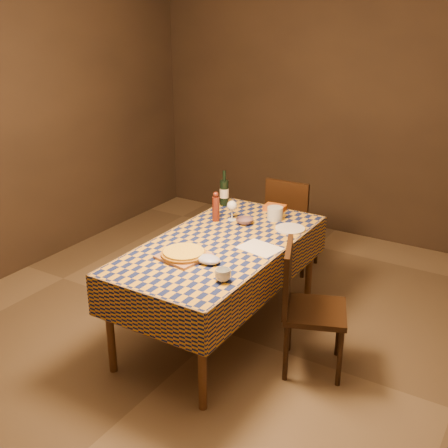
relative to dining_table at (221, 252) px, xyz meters
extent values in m
plane|color=brown|center=(0.00, 0.00, -0.69)|extent=(5.00, 5.00, 0.00)
cube|color=#34271D|center=(0.00, 2.50, 0.66)|extent=(4.50, 0.10, 2.70)
cube|color=#34271D|center=(-2.25, 0.00, 0.66)|extent=(0.10, 5.00, 2.70)
cylinder|color=brown|center=(-0.38, -0.83, -0.32)|extent=(0.06, 0.06, 0.75)
cylinder|color=brown|center=(0.38, -0.83, -0.32)|extent=(0.06, 0.06, 0.75)
cylinder|color=brown|center=(-0.38, 0.83, -0.32)|extent=(0.06, 0.06, 0.75)
cylinder|color=brown|center=(0.38, 0.83, -0.32)|extent=(0.06, 0.06, 0.75)
cube|color=brown|center=(0.00, 0.00, 0.05)|extent=(0.90, 1.80, 0.03)
cube|color=brown|center=(0.00, 0.00, 0.07)|extent=(0.92, 1.82, 0.02)
cube|color=brown|center=(0.00, -0.92, -0.07)|extent=(0.94, 0.01, 0.30)
cube|color=brown|center=(0.00, 0.92, -0.07)|extent=(0.94, 0.01, 0.30)
cube|color=brown|center=(-0.47, 0.00, -0.07)|extent=(0.01, 1.84, 0.30)
cube|color=brown|center=(0.47, 0.00, -0.07)|extent=(0.01, 1.84, 0.30)
cube|color=#A06B4B|center=(-0.08, -0.36, 0.09)|extent=(0.35, 0.35, 0.02)
cylinder|color=#966119|center=(-0.08, -0.36, 0.10)|extent=(0.41, 0.41, 0.02)
cylinder|color=gold|center=(-0.08, -0.36, 0.12)|extent=(0.38, 0.38, 0.01)
cylinder|color=#4D1A12|center=(-0.27, 0.36, 0.18)|extent=(0.08, 0.08, 0.20)
sphere|color=#4D1A12|center=(-0.27, 0.36, 0.30)|extent=(0.05, 0.05, 0.05)
imported|color=#614751|center=(-0.03, 0.42, 0.10)|extent=(0.18, 0.18, 0.04)
cylinder|color=white|center=(-0.16, 0.44, 0.08)|extent=(0.07, 0.07, 0.01)
cylinder|color=white|center=(-0.16, 0.44, 0.12)|extent=(0.01, 0.01, 0.08)
sphere|color=white|center=(-0.16, 0.44, 0.20)|extent=(0.08, 0.08, 0.08)
ellipsoid|color=#420715|center=(-0.16, 0.44, 0.19)|extent=(0.05, 0.05, 0.03)
cylinder|color=black|center=(-0.41, 0.72, 0.19)|extent=(0.08, 0.08, 0.22)
cylinder|color=black|center=(-0.41, 0.72, 0.34)|extent=(0.03, 0.03, 0.09)
cylinder|color=beige|center=(-0.41, 0.72, 0.19)|extent=(0.09, 0.09, 0.08)
cylinder|color=silver|center=(0.13, 0.64, 0.13)|extent=(0.15, 0.15, 0.11)
cube|color=#B75518|center=(0.03, 0.84, 0.10)|extent=(0.19, 0.14, 0.04)
cylinder|color=white|center=(0.33, 0.50, 0.08)|extent=(0.26, 0.26, 0.01)
imported|color=silver|center=(0.34, -0.52, 0.12)|extent=(0.13, 0.13, 0.08)
cube|color=white|center=(0.30, 0.06, 0.08)|extent=(0.32, 0.27, 0.00)
ellipsoid|color=#A4ADD2|center=(0.11, -0.34, 0.10)|extent=(0.21, 0.18, 0.05)
cube|color=black|center=(-0.03, 1.38, -0.24)|extent=(0.43, 0.43, 0.04)
cube|color=black|center=(-0.02, 1.18, 0.01)|extent=(0.42, 0.05, 0.46)
cylinder|color=black|center=(0.15, 1.56, -0.48)|extent=(0.04, 0.04, 0.43)
cylinder|color=black|center=(-0.21, 1.55, -0.48)|extent=(0.04, 0.04, 0.43)
cylinder|color=black|center=(0.16, 1.20, -0.48)|extent=(0.04, 0.04, 0.43)
cylinder|color=black|center=(-0.20, 1.19, -0.48)|extent=(0.04, 0.04, 0.43)
cube|color=black|center=(0.80, -0.05, -0.24)|extent=(0.55, 0.55, 0.04)
cube|color=black|center=(0.61, -0.13, 0.01)|extent=(0.19, 0.40, 0.46)
cylinder|color=black|center=(1.03, -0.15, -0.48)|extent=(0.04, 0.04, 0.43)
cylinder|color=black|center=(0.90, 0.18, -0.48)|extent=(0.04, 0.04, 0.43)
cylinder|color=black|center=(0.70, -0.29, -0.48)|extent=(0.04, 0.04, 0.43)
cylinder|color=black|center=(0.57, 0.05, -0.48)|extent=(0.04, 0.04, 0.43)
camera|label=1|loc=(2.02, -3.25, 1.74)|focal=45.00mm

